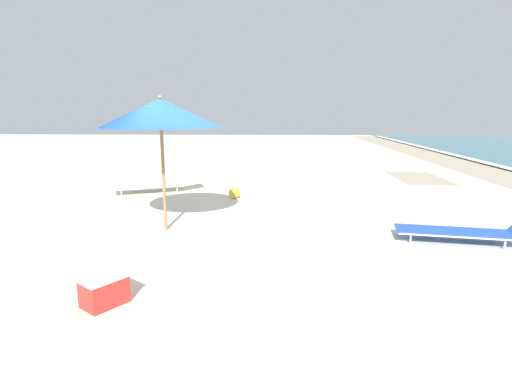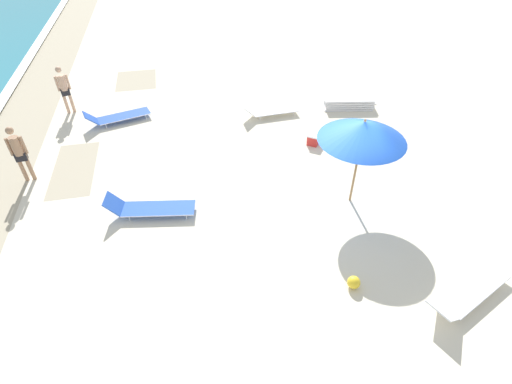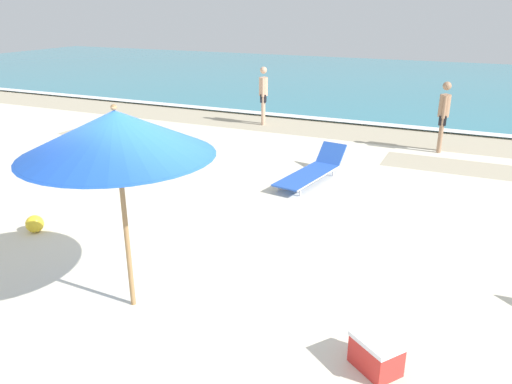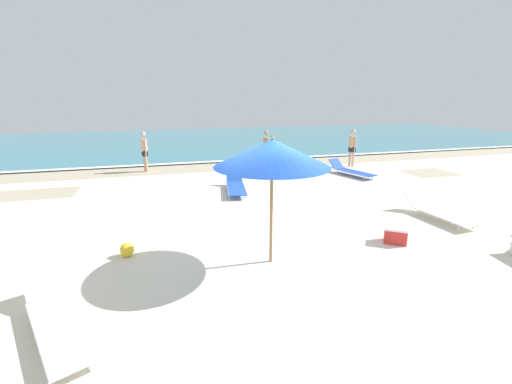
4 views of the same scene
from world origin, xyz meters
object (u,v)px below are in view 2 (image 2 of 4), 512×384
(beach_ball, at_px, (354,282))
(sun_lounger_under_umbrella, at_px, (150,208))
(sun_lounger_near_water_left, at_px, (468,292))
(cooler_box, at_px, (314,138))
(sun_lounger_beside_umbrella, at_px, (269,110))
(beach_umbrella, at_px, (363,131))
(lounger_stack, at_px, (349,103))
(beachgoer_wading_adult, at_px, (19,151))
(beachgoer_shoreline_child, at_px, (64,87))
(sun_lounger_near_water_right, at_px, (118,116))

(beach_ball, bearing_deg, sun_lounger_under_umbrella, 52.54)
(sun_lounger_near_water_left, relative_size, cooler_box, 3.92)
(sun_lounger_beside_umbrella, bearing_deg, beach_umbrella, -171.74)
(sun_lounger_near_water_left, bearing_deg, sun_lounger_beside_umbrella, -8.54)
(lounger_stack, distance_m, beachgoer_wading_adult, 11.16)
(lounger_stack, bearing_deg, beachgoer_shoreline_child, 90.51)
(beachgoer_wading_adult, height_order, beachgoer_shoreline_child, same)
(sun_lounger_near_water_right, height_order, beachgoer_wading_adult, beachgoer_wading_adult)
(sun_lounger_under_umbrella, distance_m, sun_lounger_near_water_right, 5.40)
(sun_lounger_near_water_left, distance_m, sun_lounger_near_water_right, 12.15)
(sun_lounger_under_umbrella, height_order, sun_lounger_beside_umbrella, sun_lounger_under_umbrella)
(cooler_box, bearing_deg, beach_umbrella, 37.41)
(beach_umbrella, height_order, beach_ball, beach_umbrella)
(sun_lounger_beside_umbrella, bearing_deg, beachgoer_shoreline_child, 72.62)
(beach_umbrella, xyz_separation_m, beachgoer_wading_adult, (2.79, 8.87, -1.19))
(lounger_stack, distance_m, beach_ball, 8.49)
(lounger_stack, relative_size, beachgoer_wading_adult, 1.13)
(beach_umbrella, bearing_deg, lounger_stack, -21.35)
(lounger_stack, height_order, sun_lounger_under_umbrella, sun_lounger_under_umbrella)
(lounger_stack, distance_m, sun_lounger_near_water_right, 8.57)
(beachgoer_wading_adult, bearing_deg, sun_lounger_near_water_right, 47.91)
(lounger_stack, distance_m, sun_lounger_near_water_left, 8.73)
(sun_lounger_beside_umbrella, bearing_deg, sun_lounger_near_water_right, 79.32)
(cooler_box, bearing_deg, beachgoer_wading_adult, -52.45)
(sun_lounger_under_umbrella, distance_m, sun_lounger_beside_umbrella, 6.32)
(beach_ball, bearing_deg, sun_lounger_beside_umbrella, 0.31)
(lounger_stack, relative_size, beach_ball, 6.90)
(sun_lounger_beside_umbrella, height_order, beachgoer_wading_adult, beachgoer_wading_adult)
(sun_lounger_beside_umbrella, xyz_separation_m, beachgoer_shoreline_child, (1.75, 7.21, 0.79))
(sun_lounger_beside_umbrella, distance_m, beach_ball, 7.95)
(beach_umbrella, height_order, sun_lounger_beside_umbrella, beach_umbrella)
(sun_lounger_under_umbrella, distance_m, beachgoer_wading_adult, 4.20)
(sun_lounger_under_umbrella, xyz_separation_m, beachgoer_shoreline_child, (6.37, 2.90, 0.79))
(sun_lounger_near_water_right, bearing_deg, beachgoer_shoreline_child, 42.32)
(beachgoer_shoreline_child, xyz_separation_m, cooler_box, (-3.90, -8.24, -0.81))
(beach_umbrella, distance_m, sun_lounger_near_water_left, 4.24)
(beach_umbrella, bearing_deg, sun_lounger_beside_umbrella, 12.02)
(sun_lounger_near_water_right, height_order, beachgoer_shoreline_child, beachgoer_shoreline_child)
(sun_lounger_beside_umbrella, xyz_separation_m, sun_lounger_near_water_left, (-8.72, -2.28, -0.01))
(lounger_stack, xyz_separation_m, beach_ball, (-7.92, 3.06, -0.06))
(beach_ball, xyz_separation_m, cooler_box, (5.80, -0.99, 0.04))
(sun_lounger_beside_umbrella, bearing_deg, beach_ball, 176.56)
(beachgoer_wading_adult, distance_m, cooler_box, 8.84)
(sun_lounger_beside_umbrella, relative_size, beach_ball, 7.29)
(sun_lounger_near_water_left, bearing_deg, sun_lounger_near_water_right, 16.27)
(sun_lounger_near_water_left, bearing_deg, beachgoer_shoreline_child, 19.00)
(lounger_stack, xyz_separation_m, sun_lounger_near_water_left, (-8.69, 0.83, -0.00))
(beach_umbrella, bearing_deg, beachgoer_shoreline_child, 50.25)
(beachgoer_shoreline_child, bearing_deg, lounger_stack, -24.10)
(sun_lounger_beside_umbrella, distance_m, sun_lounger_near_water_left, 9.01)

